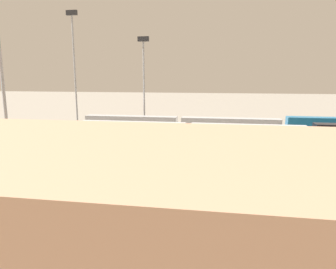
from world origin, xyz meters
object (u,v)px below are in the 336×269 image
(train_on_track_4, at_px, (170,142))
(maintenance_shed, at_px, (214,215))
(train_on_track_6, at_px, (190,157))
(train_on_track_5, at_px, (116,146))
(train_on_track_2, at_px, (239,133))
(train_on_track_0, at_px, (221,125))
(light_mast_0, at_px, (144,70))
(light_mast_2, at_px, (74,56))

(train_on_track_4, xyz_separation_m, maintenance_shed, (-8.49, 34.36, 2.55))
(train_on_track_6, xyz_separation_m, train_on_track_5, (13.02, -5.00, 0.00))
(train_on_track_2, height_order, train_on_track_5, train_on_track_2)
(maintenance_shed, bearing_deg, train_on_track_5, -59.99)
(train_on_track_0, height_order, train_on_track_4, same)
(train_on_track_4, distance_m, light_mast_0, 29.23)
(train_on_track_5, bearing_deg, train_on_track_6, 158.99)
(train_on_track_5, distance_m, maintenance_shed, 34.00)
(train_on_track_2, xyz_separation_m, maintenance_shed, (4.27, 44.36, 2.48))
(train_on_track_4, bearing_deg, train_on_track_2, -141.92)
(light_mast_2, height_order, maintenance_shed, light_mast_2)
(train_on_track_6, relative_size, light_mast_0, 2.03)
(light_mast_0, bearing_deg, train_on_track_2, 149.32)
(light_mast_0, height_order, light_mast_2, light_mast_2)
(light_mast_2, relative_size, maintenance_shed, 0.60)
(train_on_track_0, xyz_separation_m, light_mast_0, (19.54, -3.87, 13.07))
(train_on_track_6, xyz_separation_m, light_mast_0, (15.16, -33.87, 13.16))
(train_on_track_6, bearing_deg, train_on_track_5, -21.01)
(train_on_track_5, bearing_deg, light_mast_0, -85.76)
(train_on_track_2, height_order, train_on_track_0, same)
(train_on_track_4, distance_m, light_mast_2, 39.77)
(train_on_track_0, bearing_deg, train_on_track_2, 110.94)
(train_on_track_4, height_order, light_mast_2, light_mast_2)
(train_on_track_4, xyz_separation_m, train_on_track_6, (-4.55, 10.00, -0.03))
(train_on_track_2, relative_size, train_on_track_4, 0.48)
(maintenance_shed, bearing_deg, light_mast_0, -71.84)
(train_on_track_0, relative_size, train_on_track_6, 1.41)
(train_on_track_5, bearing_deg, maintenance_shed, 120.01)
(train_on_track_4, bearing_deg, light_mast_0, -66.04)
(train_on_track_5, height_order, light_mast_0, light_mast_0)
(train_on_track_5, xyz_separation_m, light_mast_2, (19.96, -27.27, 16.68))
(train_on_track_0, distance_m, maintenance_shed, 54.41)
(train_on_track_2, bearing_deg, maintenance_shed, 84.50)
(train_on_track_2, bearing_deg, light_mast_2, -16.59)
(train_on_track_2, bearing_deg, train_on_track_6, 67.68)
(train_on_track_0, distance_m, train_on_track_5, 30.46)
(light_mast_2, bearing_deg, train_on_track_6, 135.62)
(train_on_track_2, bearing_deg, train_on_track_4, 38.08)
(train_on_track_0, distance_m, train_on_track_6, 30.32)
(train_on_track_0, bearing_deg, train_on_track_4, 65.92)
(train_on_track_6, xyz_separation_m, light_mast_2, (32.98, -32.27, 16.68))
(train_on_track_5, distance_m, light_mast_2, 37.69)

